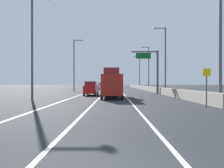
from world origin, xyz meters
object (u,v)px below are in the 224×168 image
object	(u,v)px
speed_advisory_sign	(207,84)
box_truck	(112,84)
lamp_post_right_near	(218,26)
car_red_0	(91,88)
lamp_post_right_fourth	(139,70)
car_black_1	(113,85)
lamp_post_right_third	(148,65)
lamp_post_left_mid	(75,62)
lamp_post_left_near	(34,41)
car_yellow_2	(100,85)
lamp_post_right_second	(164,56)
overhead_sign_gantry	(153,67)
car_silver_3	(102,86)

from	to	relation	value
speed_advisory_sign	box_truck	bearing A→B (deg)	125.83
lamp_post_right_near	car_red_0	xyz separation A→B (m)	(-11.94, 14.59, -5.47)
speed_advisory_sign	lamp_post_right_fourth	distance (m)	56.97
box_truck	car_black_1	bearing A→B (deg)	90.12
lamp_post_right_near	lamp_post_right_third	bearing A→B (deg)	89.32
lamp_post_right_near	lamp_post_left_mid	distance (m)	33.14
lamp_post_left_near	car_yellow_2	distance (m)	68.58
lamp_post_left_near	car_yellow_2	world-z (taller)	lamp_post_left_near
car_black_1	box_truck	distance (m)	55.97
lamp_post_right_second	lamp_post_right_third	world-z (taller)	same
speed_advisory_sign	car_red_0	world-z (taller)	speed_advisory_sign
speed_advisory_sign	lamp_post_right_second	world-z (taller)	lamp_post_right_second
overhead_sign_gantry	lamp_post_left_mid	world-z (taller)	lamp_post_left_mid
car_yellow_2	car_silver_3	size ratio (longest dim) A/B	0.87
lamp_post_right_second	car_yellow_2	xyz separation A→B (m)	(-14.79, 55.61, -5.54)
lamp_post_right_third	car_silver_3	bearing A→B (deg)	158.06
overhead_sign_gantry	lamp_post_left_near	size ratio (longest dim) A/B	0.65
overhead_sign_gantry	car_silver_3	bearing A→B (deg)	113.62
lamp_post_right_near	car_silver_3	xyz separation A→B (m)	(-11.89, 42.36, -5.51)
speed_advisory_sign	lamp_post_left_mid	size ratio (longest dim) A/B	0.26
lamp_post_right_second	car_silver_3	distance (m)	27.13
car_black_1	car_silver_3	size ratio (longest dim) A/B	1.01
lamp_post_right_second	car_red_0	xyz separation A→B (m)	(-12.11, -4.11, -5.47)
car_silver_3	box_truck	xyz separation A→B (m)	(3.14, -32.56, 0.79)
overhead_sign_gantry	box_truck	distance (m)	11.91
overhead_sign_gantry	car_yellow_2	size ratio (longest dim) A/B	1.82
lamp_post_right_fourth	car_red_0	xyz separation A→B (m)	(-12.28, -41.49, -5.47)
overhead_sign_gantry	lamp_post_left_mid	xyz separation A→B (m)	(-15.39, 9.54, 1.80)
lamp_post_left_near	box_truck	size ratio (longest dim) A/B	1.29
car_yellow_2	lamp_post_right_second	bearing A→B (deg)	-75.10
lamp_post_right_near	car_black_1	world-z (taller)	lamp_post_right_near
lamp_post_right_near	overhead_sign_gantry	bearing A→B (deg)	94.93
car_black_1	car_red_0	bearing A→B (deg)	-93.43
lamp_post_right_near	lamp_post_left_mid	bearing A→B (deg)	120.90
speed_advisory_sign	lamp_post_right_third	bearing A→B (deg)	87.54
lamp_post_right_second	box_truck	xyz separation A→B (m)	(-8.93, -8.89, -4.72)
speed_advisory_sign	car_black_1	size ratio (longest dim) A/B	0.63
car_red_0	car_black_1	bearing A→B (deg)	86.57
overhead_sign_gantry	box_truck	xyz separation A→B (m)	(-7.12, -9.09, -2.93)
lamp_post_left_mid	car_silver_3	distance (m)	15.83
lamp_post_right_third	lamp_post_left_mid	xyz separation A→B (m)	(-17.46, -8.96, 0.00)
overhead_sign_gantry	lamp_post_right_second	size ratio (longest dim) A/B	0.65
lamp_post_right_near	car_black_1	distance (m)	66.59
overhead_sign_gantry	lamp_post_right_fourth	xyz separation A→B (m)	(1.98, 37.19, 1.80)
box_truck	car_yellow_2	bearing A→B (deg)	95.20
car_black_1	car_silver_3	bearing A→B (deg)	-97.36
box_truck	lamp_post_right_fourth	bearing A→B (deg)	78.88
lamp_post_right_near	box_truck	size ratio (longest dim) A/B	1.29
lamp_post_right_near	car_yellow_2	size ratio (longest dim) A/B	2.79
lamp_post_right_second	car_silver_3	size ratio (longest dim) A/B	2.44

